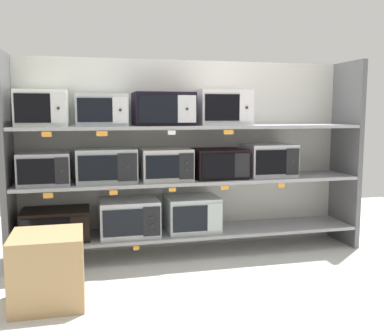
{
  "coord_description": "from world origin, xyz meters",
  "views": [
    {
      "loc": [
        -0.96,
        -3.96,
        1.34
      ],
      "look_at": [
        0.0,
        0.0,
        0.82
      ],
      "focal_mm": 41.2,
      "sensor_mm": 36.0,
      "label": 1
    }
  ],
  "objects_px": {
    "microwave_0": "(56,224)",
    "microwave_9": "(101,110)",
    "microwave_4": "(106,165)",
    "microwave_1": "(129,217)",
    "microwave_8": "(42,108)",
    "microwave_11": "(223,108)",
    "microwave_3": "(45,168)",
    "microwave_10": "(163,109)",
    "microwave_6": "(219,163)",
    "microwave_2": "(192,214)",
    "shipping_carton": "(48,269)",
    "microwave_7": "(270,160)",
    "microwave_5": "(166,164)"
  },
  "relations": [
    {
      "from": "microwave_0",
      "to": "microwave_6",
      "type": "distance_m",
      "value": 1.58
    },
    {
      "from": "microwave_6",
      "to": "microwave_10",
      "type": "bearing_deg",
      "value": -179.99
    },
    {
      "from": "microwave_1",
      "to": "microwave_6",
      "type": "height_order",
      "value": "microwave_6"
    },
    {
      "from": "microwave_11",
      "to": "microwave_9",
      "type": "bearing_deg",
      "value": 180.0
    },
    {
      "from": "microwave_1",
      "to": "microwave_8",
      "type": "xyz_separation_m",
      "value": [
        -0.72,
        -0.0,
        0.98
      ]
    },
    {
      "from": "microwave_3",
      "to": "microwave_5",
      "type": "height_order",
      "value": "microwave_5"
    },
    {
      "from": "microwave_3",
      "to": "microwave_4",
      "type": "bearing_deg",
      "value": 0.02
    },
    {
      "from": "shipping_carton",
      "to": "microwave_6",
      "type": "bearing_deg",
      "value": 29.5
    },
    {
      "from": "microwave_0",
      "to": "microwave_2",
      "type": "distance_m",
      "value": 1.23
    },
    {
      "from": "microwave_8",
      "to": "microwave_10",
      "type": "distance_m",
      "value": 1.04
    },
    {
      "from": "microwave_2",
      "to": "microwave_6",
      "type": "xyz_separation_m",
      "value": [
        0.26,
        -0.0,
        0.47
      ]
    },
    {
      "from": "microwave_2",
      "to": "microwave_10",
      "type": "distance_m",
      "value": 1.02
    },
    {
      "from": "microwave_8",
      "to": "microwave_9",
      "type": "bearing_deg",
      "value": 0.02
    },
    {
      "from": "microwave_11",
      "to": "shipping_carton",
      "type": "distance_m",
      "value": 2.09
    },
    {
      "from": "microwave_4",
      "to": "microwave_11",
      "type": "xyz_separation_m",
      "value": [
        1.09,
        -0.0,
        0.51
      ]
    },
    {
      "from": "microwave_8",
      "to": "microwave_5",
      "type": "bearing_deg",
      "value": 0.01
    },
    {
      "from": "microwave_5",
      "to": "microwave_7",
      "type": "distance_m",
      "value": 1.03
    },
    {
      "from": "microwave_5",
      "to": "microwave_8",
      "type": "relative_size",
      "value": 1.08
    },
    {
      "from": "microwave_5",
      "to": "microwave_6",
      "type": "height_order",
      "value": "microwave_5"
    },
    {
      "from": "microwave_5",
      "to": "microwave_0",
      "type": "bearing_deg",
      "value": -179.98
    },
    {
      "from": "microwave_5",
      "to": "microwave_8",
      "type": "bearing_deg",
      "value": -179.99
    },
    {
      "from": "microwave_10",
      "to": "microwave_11",
      "type": "relative_size",
      "value": 1.09
    },
    {
      "from": "microwave_4",
      "to": "microwave_7",
      "type": "relative_size",
      "value": 1.14
    },
    {
      "from": "microwave_5",
      "to": "microwave_6",
      "type": "bearing_deg",
      "value": -0.03
    },
    {
      "from": "shipping_carton",
      "to": "microwave_9",
      "type": "bearing_deg",
      "value": 63.51
    },
    {
      "from": "microwave_3",
      "to": "microwave_7",
      "type": "relative_size",
      "value": 0.94
    },
    {
      "from": "microwave_0",
      "to": "microwave_8",
      "type": "distance_m",
      "value": 1.02
    },
    {
      "from": "microwave_1",
      "to": "shipping_carton",
      "type": "xyz_separation_m",
      "value": [
        -0.65,
        -0.85,
        -0.13
      ]
    },
    {
      "from": "microwave_1",
      "to": "microwave_4",
      "type": "height_order",
      "value": "microwave_4"
    },
    {
      "from": "microwave_4",
      "to": "microwave_1",
      "type": "bearing_deg",
      "value": -0.01
    },
    {
      "from": "microwave_0",
      "to": "microwave_4",
      "type": "xyz_separation_m",
      "value": [
        0.45,
        0.0,
        0.51
      ]
    },
    {
      "from": "shipping_carton",
      "to": "microwave_1",
      "type": "bearing_deg",
      "value": 52.72
    },
    {
      "from": "microwave_1",
      "to": "microwave_0",
      "type": "bearing_deg",
      "value": -179.98
    },
    {
      "from": "microwave_0",
      "to": "microwave_9",
      "type": "relative_size",
      "value": 1.32
    },
    {
      "from": "shipping_carton",
      "to": "microwave_10",
      "type": "bearing_deg",
      "value": 41.18
    },
    {
      "from": "microwave_1",
      "to": "microwave_4",
      "type": "distance_m",
      "value": 0.52
    },
    {
      "from": "microwave_0",
      "to": "microwave_4",
      "type": "relative_size",
      "value": 1.1
    },
    {
      "from": "microwave_4",
      "to": "microwave_8",
      "type": "bearing_deg",
      "value": -179.98
    },
    {
      "from": "microwave_11",
      "to": "microwave_3",
      "type": "bearing_deg",
      "value": -180.0
    },
    {
      "from": "microwave_2",
      "to": "microwave_9",
      "type": "bearing_deg",
      "value": -180.0
    },
    {
      "from": "microwave_11",
      "to": "microwave_4",
      "type": "bearing_deg",
      "value": 180.0
    },
    {
      "from": "microwave_1",
      "to": "microwave_5",
      "type": "relative_size",
      "value": 1.17
    },
    {
      "from": "microwave_5",
      "to": "microwave_10",
      "type": "bearing_deg",
      "value": -178.86
    },
    {
      "from": "microwave_4",
      "to": "shipping_carton",
      "type": "bearing_deg",
      "value": -118.12
    },
    {
      "from": "microwave_1",
      "to": "microwave_8",
      "type": "bearing_deg",
      "value": -179.98
    },
    {
      "from": "microwave_1",
      "to": "microwave_7",
      "type": "relative_size",
      "value": 1.15
    },
    {
      "from": "microwave_2",
      "to": "shipping_carton",
      "type": "distance_m",
      "value": 1.51
    },
    {
      "from": "microwave_6",
      "to": "shipping_carton",
      "type": "bearing_deg",
      "value": -150.5
    },
    {
      "from": "microwave_5",
      "to": "microwave_11",
      "type": "bearing_deg",
      "value": -0.01
    },
    {
      "from": "microwave_6",
      "to": "microwave_9",
      "type": "height_order",
      "value": "microwave_9"
    }
  ]
}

